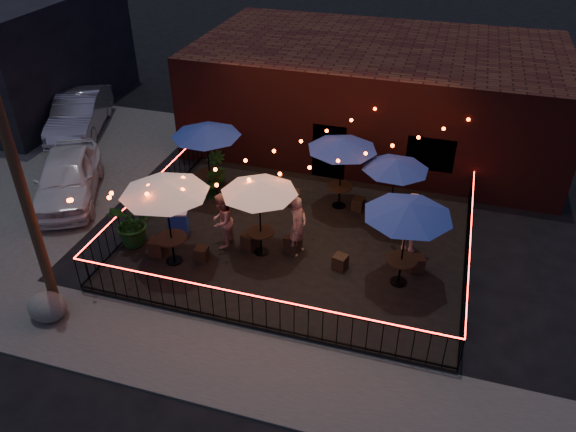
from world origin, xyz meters
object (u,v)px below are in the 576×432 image
cooler (178,222)px  boulder (47,307)px  cafe_table_2 (259,188)px  cafe_table_5 (396,165)px  utility_pole (17,173)px  cafe_table_0 (164,188)px  cafe_table_1 (206,131)px  cafe_table_4 (408,211)px  cafe_table_3 (342,145)px

cooler → boulder: 4.57m
cafe_table_2 → cafe_table_5: bearing=38.6°
cafe_table_2 → cafe_table_5: (3.42, 2.73, -0.14)m
utility_pole → cafe_table_0: utility_pole is taller
cafe_table_0 → cafe_table_1: 3.93m
cafe_table_0 → cafe_table_2: size_ratio=1.14×
cafe_table_0 → cafe_table_1: size_ratio=0.94×
cafe_table_5 → boulder: size_ratio=2.86×
cooler → cafe_table_5: bearing=6.2°
utility_pole → cafe_table_4: (8.68, 3.39, -1.48)m
cafe_table_2 → cafe_table_3: 3.60m
boulder → cooler: bearing=69.1°
cafe_table_4 → boulder: bearing=-155.4°
cafe_table_1 → cafe_table_5: (6.22, -0.01, -0.27)m
cafe_table_2 → cafe_table_3: bearing=62.7°
cafe_table_2 → boulder: size_ratio=2.65×
cafe_table_0 → cafe_table_5: 6.90m
cafe_table_0 → cafe_table_4: 6.46m
cafe_table_1 → cooler: cafe_table_1 is taller
utility_pole → boulder: utility_pole is taller
cafe_table_1 → cafe_table_3: bearing=5.9°
cafe_table_3 → cafe_table_4: (2.45, -3.41, 0.10)m
cafe_table_0 → cafe_table_4: cafe_table_0 is taller
cooler → utility_pole: bearing=-132.0°
cafe_table_4 → utility_pole: bearing=-158.6°
cafe_table_5 → cafe_table_3: bearing=164.9°
cafe_table_1 → cooler: bearing=-89.0°
cafe_table_3 → utility_pole: bearing=-132.5°
cafe_table_0 → cafe_table_2: cafe_table_0 is taller
utility_pole → cafe_table_1: bearing=74.5°
utility_pole → cafe_table_3: (6.22, 6.80, -1.58)m
cafe_table_4 → cooler: 7.15m
cafe_table_2 → cafe_table_3: cafe_table_3 is taller
cooler → boulder: bearing=-127.3°
cafe_table_3 → boulder: bearing=-129.6°
utility_pole → cafe_table_3: size_ratio=3.22×
cafe_table_2 → cafe_table_4: (4.11, -0.20, 0.16)m
cafe_table_4 → cafe_table_5: size_ratio=1.03×
cafe_table_0 → cafe_table_3: cafe_table_0 is taller
cafe_table_1 → cooler: 3.21m
cafe_table_3 → cafe_table_5: cafe_table_3 is taller
cafe_table_2 → cafe_table_1: bearing=135.7°
cafe_table_2 → boulder: 6.33m
cafe_table_4 → cafe_table_0: bearing=-171.6°
cafe_table_4 → boulder: (-8.50, -3.90, -2.14)m
cafe_table_2 → cooler: (-2.76, 0.16, -1.79)m
boulder → cafe_table_5: bearing=41.2°
cafe_table_0 → cafe_table_5: size_ratio=1.06×
cafe_table_1 → cafe_table_3: size_ratio=1.23×
cafe_table_2 → utility_pole: bearing=-141.8°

